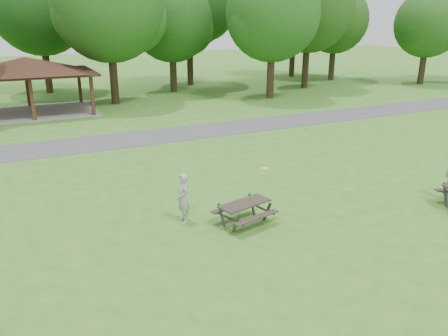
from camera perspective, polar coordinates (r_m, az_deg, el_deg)
ground at (r=11.72m, az=4.30°, el=-12.44°), size 160.00×160.00×0.00m
asphalt_path at (r=23.97m, az=-12.78°, el=3.64°), size 120.00×3.20×0.02m
pavilion at (r=32.77m, az=-24.46°, el=11.85°), size 8.60×7.01×3.76m
tree_row_e at (r=34.42m, az=-14.71°, el=19.36°), size 8.40×8.00×11.02m
tree_row_f at (r=39.43m, az=-6.76°, el=18.28°), size 7.35×7.00×9.55m
tree_row_g at (r=36.19m, az=6.45°, el=19.04°), size 7.77×7.40×10.25m
tree_row_h at (r=42.48m, az=11.11°, el=19.70°), size 8.61×8.20×11.37m
tree_row_i at (r=48.92m, az=14.37°, el=18.00°), size 7.14×6.80×9.52m
tree_row_j at (r=48.55m, az=25.15°, el=16.46°), size 6.72×6.40×8.96m
tree_deep_b at (r=41.77m, az=-22.80°, el=18.49°), size 8.40×8.00×11.13m
tree_deep_c at (r=43.79m, az=-4.52°, el=20.48°), size 8.82×8.40×11.90m
tree_deep_d at (r=51.31m, az=9.27°, el=19.57°), size 8.40×8.00×11.27m
picnic_table_middle at (r=13.63m, az=2.71°, el=-5.21°), size 1.93×1.69×0.73m
frisbee_in_flight at (r=13.91m, az=5.40°, el=-0.08°), size 0.29×0.29×0.02m
frisbee_thrower at (r=13.70m, az=-5.37°, el=-3.93°), size 0.40×0.59×1.60m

